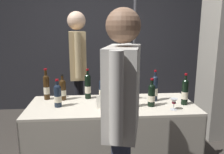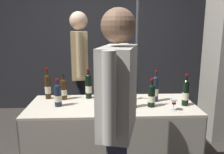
# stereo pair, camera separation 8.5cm
# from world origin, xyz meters

# --- Properties ---
(back_partition) EXTENTS (5.93, 0.12, 2.86)m
(back_partition) POSITION_xyz_m (0.00, 2.03, 1.43)
(back_partition) COLOR #2D2D33
(back_partition) RESTS_ON ground_plane
(tasting_table) EXTENTS (1.78, 0.73, 0.73)m
(tasting_table) POSITION_xyz_m (0.00, 0.00, 0.51)
(tasting_table) COLOR beige
(tasting_table) RESTS_ON ground_plane
(featured_wine_bottle) EXTENTS (0.07, 0.07, 0.35)m
(featured_wine_bottle) POSITION_xyz_m (-0.26, 0.23, 0.88)
(featured_wine_bottle) COLOR black
(featured_wine_bottle) RESTS_ON tasting_table
(display_bottle_0) EXTENTS (0.07, 0.07, 0.30)m
(display_bottle_0) POSITION_xyz_m (-0.54, 0.20, 0.86)
(display_bottle_0) COLOR #38230F
(display_bottle_0) RESTS_ON tasting_table
(display_bottle_1) EXTENTS (0.07, 0.07, 0.34)m
(display_bottle_1) POSITION_xyz_m (0.77, -0.07, 0.87)
(display_bottle_1) COLOR black
(display_bottle_1) RESTS_ON tasting_table
(display_bottle_2) EXTENTS (0.07, 0.07, 0.36)m
(display_bottle_2) POSITION_xyz_m (-0.73, 0.24, 0.88)
(display_bottle_2) COLOR #38230F
(display_bottle_2) RESTS_ON tasting_table
(display_bottle_3) EXTENTS (0.07, 0.07, 0.35)m
(display_bottle_3) POSITION_xyz_m (0.49, 0.08, 0.88)
(display_bottle_3) COLOR #192333
(display_bottle_3) RESTS_ON tasting_table
(display_bottle_4) EXTENTS (0.07, 0.07, 0.30)m
(display_bottle_4) POSITION_xyz_m (0.21, -0.11, 0.86)
(display_bottle_4) COLOR black
(display_bottle_4) RESTS_ON tasting_table
(display_bottle_5) EXTENTS (0.08, 0.08, 0.29)m
(display_bottle_5) POSITION_xyz_m (-0.57, -0.03, 0.85)
(display_bottle_5) COLOR #192333
(display_bottle_5) RESTS_ON tasting_table
(display_bottle_6) EXTENTS (0.07, 0.07, 0.29)m
(display_bottle_6) POSITION_xyz_m (-0.10, 0.18, 0.85)
(display_bottle_6) COLOR #192333
(display_bottle_6) RESTS_ON tasting_table
(display_bottle_7) EXTENTS (0.08, 0.08, 0.30)m
(display_bottle_7) POSITION_xyz_m (0.41, -0.09, 0.86)
(display_bottle_7) COLOR black
(display_bottle_7) RESTS_ON tasting_table
(wine_glass_near_vendor) EXTENTS (0.07, 0.07, 0.12)m
(wine_glass_near_vendor) POSITION_xyz_m (0.60, -0.22, 0.81)
(wine_glass_near_vendor) COLOR silver
(wine_glass_near_vendor) RESTS_ON tasting_table
(flower_vase) EXTENTS (0.10, 0.10, 0.39)m
(flower_vase) POSITION_xyz_m (0.15, 0.11, 0.85)
(flower_vase) COLOR silver
(flower_vase) RESTS_ON tasting_table
(brochure_stand) EXTENTS (0.17, 0.07, 0.14)m
(brochure_stand) POSITION_xyz_m (-0.09, -0.16, 0.80)
(brochure_stand) COLOR silver
(brochure_stand) RESTS_ON tasting_table
(vendor_presenter) EXTENTS (0.25, 0.61, 1.75)m
(vendor_presenter) POSITION_xyz_m (-0.40, 0.74, 1.06)
(vendor_presenter) COLOR black
(vendor_presenter) RESTS_ON ground_plane
(taster_foreground_right) EXTENTS (0.31, 0.61, 1.67)m
(taster_foreground_right) POSITION_xyz_m (-0.00, -0.86, 1.01)
(taster_foreground_right) COLOR #2D3347
(taster_foreground_right) RESTS_ON ground_plane
(booth_signpost) EXTENTS (0.50, 0.04, 2.35)m
(booth_signpost) POSITION_xyz_m (0.41, 0.99, 1.45)
(booth_signpost) COLOR #47474C
(booth_signpost) RESTS_ON ground_plane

